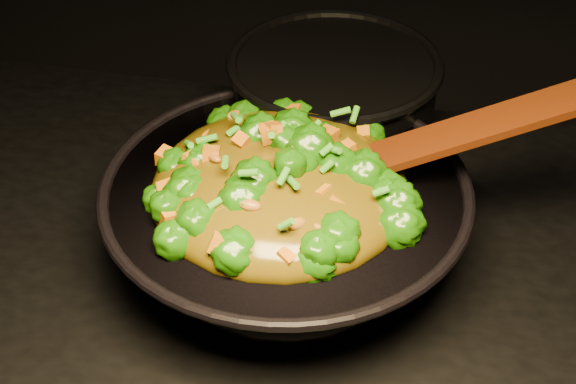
# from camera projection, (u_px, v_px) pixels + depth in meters

# --- Properties ---
(wok) EXTENTS (0.43, 0.43, 0.10)m
(wok) POSITION_uv_depth(u_px,v_px,m) (286.00, 225.00, 0.85)
(wok) COLOR black
(wok) RESTS_ON stovetop
(stir_fry) EXTENTS (0.30, 0.30, 0.09)m
(stir_fry) POSITION_uv_depth(u_px,v_px,m) (279.00, 157.00, 0.78)
(stir_fry) COLOR #1D5D06
(stir_fry) RESTS_ON wok
(spatula) EXTENTS (0.30, 0.10, 0.13)m
(spatula) POSITION_uv_depth(u_px,v_px,m) (433.00, 142.00, 0.79)
(spatula) COLOR #320C04
(spatula) RESTS_ON wok
(back_pot) EXTENTS (0.32, 0.32, 0.14)m
(back_pot) POSITION_uv_depth(u_px,v_px,m) (333.00, 108.00, 0.99)
(back_pot) COLOR black
(back_pot) RESTS_ON stovetop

